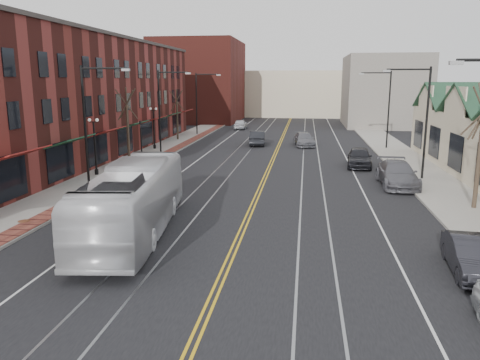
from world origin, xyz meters
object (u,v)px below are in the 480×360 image
(parked_car_b, at_px, (471,256))
(parked_car_d, at_px, (359,157))
(parked_suv, at_px, (116,195))
(parked_car_c, at_px, (397,174))
(transit_bus, at_px, (134,200))

(parked_car_b, distance_m, parked_car_d, 22.32)
(parked_suv, relative_size, parked_car_b, 1.46)
(parked_car_c, xyz_separation_m, parked_car_d, (-1.80, 7.09, -0.01))
(parked_suv, height_order, parked_car_d, parked_suv)
(parked_suv, relative_size, parked_car_c, 1.06)
(parked_suv, distance_m, parked_car_c, 18.88)
(parked_suv, distance_m, parked_car_b, 18.03)
(transit_bus, height_order, parked_car_b, transit_bus)
(parked_car_d, bearing_deg, parked_car_b, -80.31)
(parked_car_c, distance_m, parked_car_d, 7.32)
(transit_bus, xyz_separation_m, parked_car_c, (14.30, 12.44, -0.82))
(parked_car_c, relative_size, parked_car_d, 1.19)
(parked_car_b, relative_size, parked_car_c, 0.73)
(parked_car_d, bearing_deg, parked_suv, -128.60)
(parked_car_b, distance_m, parked_car_c, 15.15)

